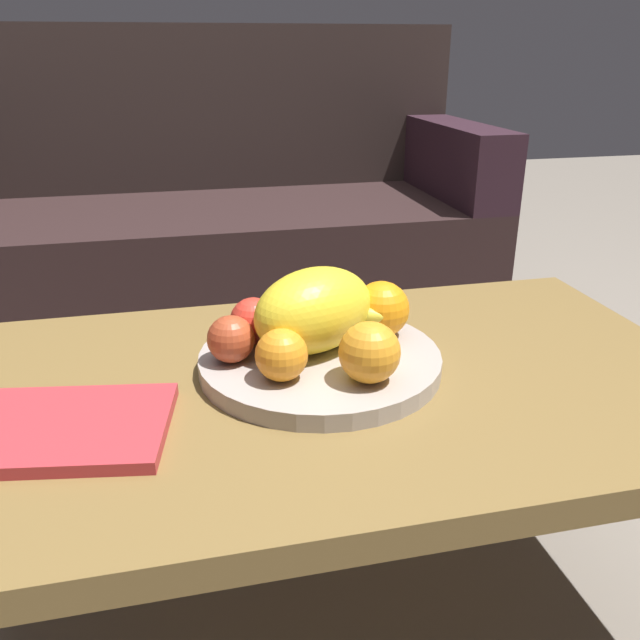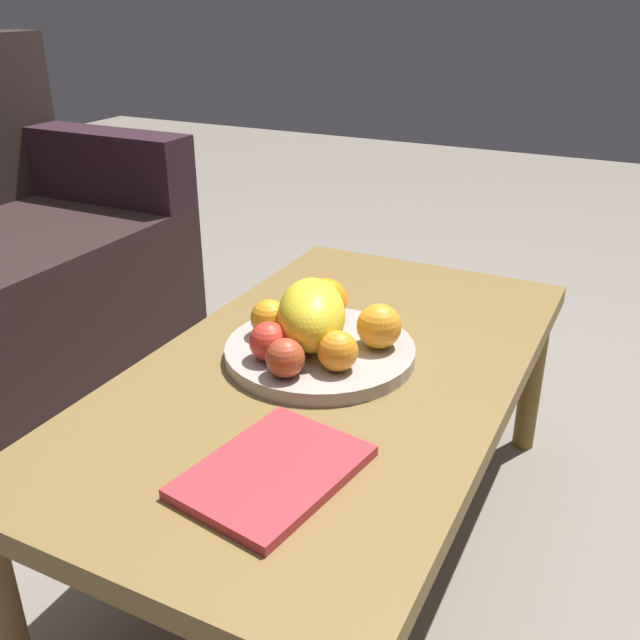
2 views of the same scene
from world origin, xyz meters
TOP-DOWN VIEW (x-y plane):
  - ground_plane at (0.00, 0.00)m, footprint 8.00×8.00m
  - coffee_table at (0.00, 0.00)m, footprint 1.13×0.63m
  - fruit_bowl at (0.02, 0.03)m, footprint 0.34×0.34m
  - melon_large_front at (0.01, 0.04)m, footprint 0.22×0.19m
  - orange_front at (0.12, 0.07)m, footprint 0.08×0.08m
  - orange_left at (-0.05, -0.04)m, footprint 0.07×0.07m
  - orange_right at (0.01, 0.13)m, footprint 0.07×0.07m
  - orange_back at (0.06, -0.07)m, footprint 0.08×0.08m
  - apple_front at (-0.07, 0.09)m, footprint 0.07×0.07m
  - apple_left at (-0.11, 0.03)m, footprint 0.07×0.07m
  - banana_bunch at (0.05, 0.08)m, footprint 0.15×0.15m
  - magazine at (-0.32, -0.07)m, footprint 0.28×0.22m

SIDE VIEW (x-z plane):
  - ground_plane at x=0.00m, z-range 0.00..0.00m
  - coffee_table at x=0.00m, z-range 0.16..0.57m
  - magazine at x=-0.32m, z-range 0.41..0.43m
  - fruit_bowl at x=0.02m, z-range 0.41..0.44m
  - banana_bunch at x=0.05m, z-range 0.43..0.49m
  - apple_left at x=-0.11m, z-range 0.44..0.50m
  - apple_front at x=-0.07m, z-range 0.44..0.50m
  - orange_left at x=-0.05m, z-range 0.44..0.51m
  - orange_right at x=0.01m, z-range 0.44..0.51m
  - orange_back at x=0.06m, z-range 0.44..0.52m
  - orange_front at x=0.12m, z-range 0.44..0.52m
  - melon_large_front at x=0.01m, z-range 0.44..0.56m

